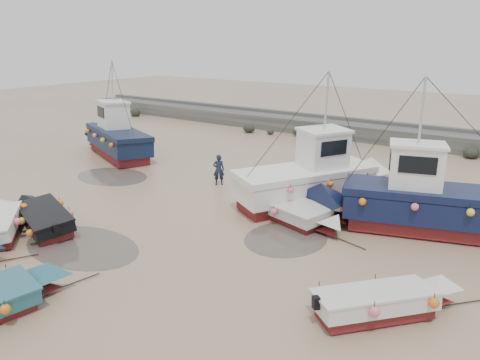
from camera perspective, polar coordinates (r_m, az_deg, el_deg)
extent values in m
plane|color=tan|center=(19.59, -8.45, -6.26)|extent=(120.00, 120.00, 0.00)
cube|color=#60605B|center=(37.78, 15.10, 5.59)|extent=(60.00, 2.20, 1.20)
cube|color=#60605B|center=(38.78, 15.81, 6.90)|extent=(60.00, 0.60, 0.25)
ellipsoid|color=black|center=(33.63, 21.41, 3.11)|extent=(0.84, 0.86, 0.51)
ellipsoid|color=black|center=(34.60, 26.36, 2.96)|extent=(0.98, 1.07, 0.72)
ellipsoid|color=black|center=(38.47, 7.15, 5.85)|extent=(0.99, 0.80, 0.58)
ellipsoid|color=black|center=(49.19, -12.78, 7.84)|extent=(0.65, 0.64, 0.43)
ellipsoid|color=black|center=(37.98, 8.02, 5.47)|extent=(0.61, 0.53, 0.32)
ellipsoid|color=black|center=(39.59, 1.11, 6.34)|extent=(1.09, 0.88, 0.72)
ellipsoid|color=black|center=(38.85, 3.73, 5.88)|extent=(0.65, 0.60, 0.37)
ellipsoid|color=black|center=(35.99, 12.32, 4.63)|extent=(0.64, 0.62, 0.48)
ellipsoid|color=black|center=(49.19, -12.61, 8.03)|extent=(1.10, 0.87, 0.86)
ellipsoid|color=black|center=(34.50, 26.36, 2.66)|extent=(0.55, 0.45, 0.29)
cylinder|color=#4F473F|center=(19.09, -18.72, -7.66)|extent=(5.20, 5.20, 0.01)
cylinder|color=#4F473F|center=(18.86, 5.63, -7.09)|extent=(3.17, 3.17, 0.01)
cylinder|color=#4F473F|center=(27.96, -15.31, 0.43)|extent=(4.49, 4.49, 0.01)
cylinder|color=#4F473F|center=(26.28, 11.01, -0.31)|extent=(6.29, 6.29, 0.01)
cube|color=maroon|center=(21.12, -26.82, -5.80)|extent=(3.07, 2.75, 0.30)
cube|color=silver|center=(20.99, -26.95, -4.86)|extent=(3.36, 3.03, 0.45)
pyramid|color=silver|center=(22.72, -26.25, -1.98)|extent=(1.32, 1.40, 0.90)
cube|color=brown|center=(20.94, -27.01, -4.44)|extent=(2.80, 2.51, 0.10)
cube|color=silver|center=(20.91, -27.04, -4.21)|extent=(3.45, 3.12, 0.07)
cylinder|color=black|center=(23.82, -25.63, -3.48)|extent=(1.59, 1.28, 0.04)
sphere|color=orange|center=(20.41, -25.18, -4.89)|extent=(0.30, 0.30, 0.30)
sphere|color=orange|center=(22.05, -24.54, -3.24)|extent=(0.30, 0.30, 0.30)
cylinder|color=black|center=(18.90, -26.38, -8.75)|extent=(0.98, 1.78, 0.04)
pyramid|color=#245C6A|center=(15.70, -23.19, -9.73)|extent=(1.71, 0.98, 0.90)
cylinder|color=black|center=(16.41, -19.89, -11.87)|extent=(0.39, 1.98, 0.04)
sphere|color=orange|center=(14.70, -26.81, -13.62)|extent=(0.30, 0.30, 0.30)
sphere|color=orange|center=(16.45, -26.60, -10.28)|extent=(0.30, 0.30, 0.30)
cube|color=maroon|center=(14.35, 16.05, -15.33)|extent=(2.94, 3.13, 0.30)
cube|color=silver|center=(14.16, 16.17, -14.05)|extent=(3.24, 3.44, 0.45)
pyramid|color=silver|center=(15.01, 23.27, -11.01)|extent=(1.47, 1.41, 0.90)
cube|color=brown|center=(14.08, 16.23, -13.47)|extent=(2.68, 2.85, 0.10)
cube|color=silver|center=(14.04, 16.26, -13.15)|extent=(3.33, 3.53, 0.07)
cube|color=black|center=(13.35, 9.35, -14.73)|extent=(0.28, 0.28, 0.35)
cylinder|color=black|center=(15.95, 25.47, -13.44)|extent=(1.35, 1.53, 0.04)
sphere|color=orange|center=(14.15, 9.71, -13.11)|extent=(0.30, 0.30, 0.30)
sphere|color=orange|center=(13.33, 16.16, -15.62)|extent=(0.30, 0.30, 0.30)
sphere|color=orange|center=(14.90, 16.25, -11.95)|extent=(0.30, 0.30, 0.30)
sphere|color=orange|center=(14.24, 22.69, -14.08)|extent=(0.30, 0.30, 0.30)
cube|color=maroon|center=(21.24, -22.47, -5.11)|extent=(3.76, 2.41, 0.30)
cube|color=black|center=(21.11, -22.58, -4.17)|extent=(4.08, 2.71, 0.45)
pyramid|color=black|center=(23.07, -23.98, -1.41)|extent=(1.18, 1.65, 0.90)
cube|color=brown|center=(21.06, -22.63, -3.75)|extent=(3.41, 2.22, 0.10)
cube|color=black|center=(21.03, -22.66, -3.52)|extent=(4.19, 2.79, 0.07)
cube|color=black|center=(19.23, -21.29, -5.50)|extent=(0.24, 0.27, 0.35)
cylinder|color=black|center=(24.23, -24.16, -2.96)|extent=(1.89, 0.72, 0.04)
sphere|color=orange|center=(19.54, -24.08, -5.70)|extent=(0.30, 0.30, 0.30)
sphere|color=orange|center=(20.56, -19.78, -4.10)|extent=(0.30, 0.30, 0.30)
sphere|color=orange|center=(20.94, -24.92, -4.33)|extent=(0.30, 0.30, 0.30)
sphere|color=orange|center=(21.95, -20.87, -2.90)|extent=(0.30, 0.30, 0.30)
sphere|color=orange|center=(22.35, -25.66, -3.12)|extent=(0.30, 0.30, 0.30)
cube|color=maroon|center=(20.68, 6.09, -4.45)|extent=(3.58, 2.25, 0.30)
cube|color=beige|center=(20.55, 6.12, -3.47)|extent=(3.88, 2.55, 0.45)
pyramid|color=beige|center=(19.05, 10.71, -3.90)|extent=(1.13, 1.77, 0.90)
cube|color=brown|center=(20.49, 6.14, -3.04)|extent=(3.25, 2.08, 0.10)
cube|color=beige|center=(20.46, 6.15, -2.80)|extent=(3.98, 2.64, 0.07)
cube|color=black|center=(21.76, 2.66, -1.72)|extent=(0.23, 0.26, 0.35)
cylinder|color=black|center=(18.89, 12.63, -7.31)|extent=(1.94, 0.58, 0.04)
sphere|color=orange|center=(22.09, 5.26, -1.69)|extent=(0.30, 0.30, 0.30)
sphere|color=orange|center=(19.89, 4.21, -3.80)|extent=(0.30, 0.30, 0.30)
sphere|color=orange|center=(20.28, 10.86, -3.65)|extent=(0.30, 0.30, 0.30)
cube|color=maroon|center=(32.33, -14.59, 3.19)|extent=(6.45, 4.19, 0.55)
cube|color=#0E1A34|center=(32.16, -14.69, 4.48)|extent=(7.00, 4.68, 0.95)
pyramid|color=#0E1A34|center=(35.67, -16.73, 6.65)|extent=(2.21, 2.70, 1.40)
cube|color=brown|center=(32.06, -14.75, 5.38)|extent=(6.82, 4.54, 0.08)
cube|color=#0E1A34|center=(32.04, -14.77, 5.63)|extent=(7.16, 4.78, 0.30)
cube|color=white|center=(32.72, -15.40, 7.53)|extent=(2.47, 2.27, 1.70)
cube|color=white|center=(32.59, -15.52, 9.11)|extent=(2.67, 2.46, 0.12)
cube|color=black|center=(33.65, -15.96, 8.18)|extent=(0.58, 1.30, 0.68)
cylinder|color=#B7B7B2|center=(32.45, -15.71, 11.49)|extent=(0.10, 0.10, 2.60)
cylinder|color=black|center=(37.02, -16.99, 4.31)|extent=(2.79, 1.19, 0.05)
sphere|color=#E3697A|center=(29.26, -15.51, 3.93)|extent=(0.30, 0.30, 0.30)
sphere|color=#E3697A|center=(30.88, -11.44, 4.87)|extent=(0.30, 0.30, 0.30)
sphere|color=#E3697A|center=(30.91, -16.49, 4.52)|extent=(0.30, 0.30, 0.30)
sphere|color=#E3697A|center=(32.49, -12.57, 5.39)|extent=(0.30, 0.30, 0.30)
sphere|color=#E3697A|center=(32.57, -17.37, 5.05)|extent=(0.30, 0.30, 0.30)
sphere|color=#E3697A|center=(34.12, -13.60, 5.86)|extent=(0.30, 0.30, 0.30)
sphere|color=#E3697A|center=(34.24, -18.17, 5.53)|extent=(0.30, 0.30, 0.30)
cube|color=maroon|center=(22.45, 7.76, -2.42)|extent=(4.66, 6.34, 0.55)
cube|color=white|center=(22.21, 7.84, -0.60)|extent=(5.18, 6.90, 0.95)
pyramid|color=white|center=(24.32, 15.50, 2.20)|extent=(2.67, 2.34, 1.40)
cube|color=brown|center=(22.06, 7.89, 0.68)|extent=(5.03, 6.72, 0.08)
cube|color=white|center=(22.02, 7.90, 1.03)|extent=(5.29, 7.05, 0.30)
cube|color=white|center=(22.29, 9.94, 3.70)|extent=(2.35, 2.52, 1.70)
cube|color=white|center=(22.10, 10.06, 6.00)|extent=(2.54, 2.72, 0.12)
cube|color=black|center=(22.84, 12.06, 4.55)|extent=(1.21, 0.69, 0.68)
cylinder|color=#B7B7B2|center=(21.89, 10.24, 9.49)|extent=(0.10, 0.10, 2.60)
cylinder|color=black|center=(25.51, 17.07, -1.23)|extent=(1.49, 2.65, 0.05)
sphere|color=#E3697A|center=(21.87, 0.29, 0.26)|extent=(0.30, 0.30, 0.30)
sphere|color=#E3697A|center=(20.28, 6.11, -1.20)|extent=(0.30, 0.30, 0.30)
sphere|color=#E3697A|center=(22.85, 5.03, 0.92)|extent=(0.30, 0.30, 0.30)
sphere|color=#E3697A|center=(21.43, 10.90, -0.41)|extent=(0.30, 0.30, 0.30)
sphere|color=#E3697A|center=(23.97, 9.36, 1.53)|extent=(0.30, 0.30, 0.30)
sphere|color=#E3697A|center=(22.72, 15.17, 0.29)|extent=(0.30, 0.30, 0.30)
cube|color=maroon|center=(20.88, 22.73, -5.16)|extent=(7.20, 4.21, 0.55)
cube|color=#0E1638|center=(20.62, 22.96, -3.22)|extent=(7.80, 4.74, 0.95)
pyramid|color=#0E1638|center=(20.37, 11.35, -0.33)|extent=(2.16, 2.96, 1.40)
cube|color=brown|center=(20.46, 23.13, -1.87)|extent=(7.61, 4.59, 0.08)
cube|color=#0E1638|center=(20.42, 23.17, -1.49)|extent=(7.98, 4.85, 0.30)
cube|color=white|center=(20.07, 20.66, 1.38)|extent=(2.47, 2.38, 1.70)
cube|color=white|center=(19.86, 20.93, 3.91)|extent=(2.66, 2.57, 0.12)
cube|color=black|center=(19.97, 17.82, 2.35)|extent=(0.52, 1.52, 0.68)
cylinder|color=#B7B7B2|center=(19.63, 21.35, 7.77)|extent=(0.10, 0.10, 2.60)
cylinder|color=black|center=(21.07, 7.97, -4.46)|extent=(2.88, 0.95, 0.05)
sphere|color=#E3697A|center=(19.29, 26.29, -3.89)|extent=(0.30, 0.30, 0.30)
sphere|color=#E3697A|center=(21.89, 22.78, -1.09)|extent=(0.30, 0.30, 0.30)
sphere|color=#E3697A|center=(19.06, 20.52, -3.42)|extent=(0.30, 0.30, 0.30)
sphere|color=#E3697A|center=(21.77, 17.69, -0.65)|extent=(0.30, 0.30, 0.30)
sphere|color=#E3697A|center=(19.02, 14.67, -2.91)|extent=(0.30, 0.30, 0.30)
imported|color=#161F34|center=(25.48, -2.59, -0.57)|extent=(0.73, 0.70, 1.68)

